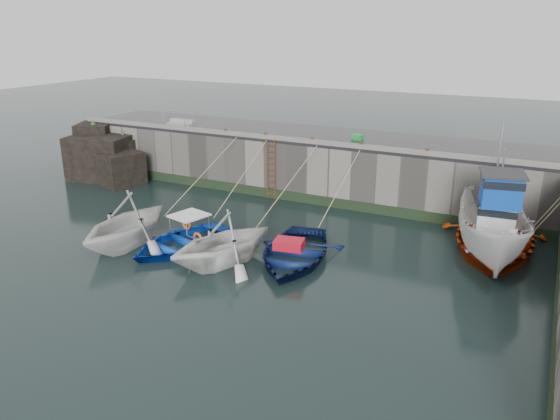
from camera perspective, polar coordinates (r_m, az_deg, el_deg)
The scene contains 25 objects.
ground at distance 20.58m, azimuth -8.89°, elevation -7.03°, with size 120.00×120.00×0.00m, color black.
quay_back at distance 30.45m, azimuth 4.68°, elevation 4.76°, with size 30.00×5.00×3.00m, color slate.
road_back at distance 30.10m, azimuth 4.76°, elevation 7.67°, with size 30.00×5.00×0.16m, color black.
kerb_back at distance 27.95m, azimuth 2.93°, elevation 7.21°, with size 30.00×0.30×0.20m, color slate.
algae_back at distance 28.54m, azimuth 2.68°, elevation 1.22°, with size 30.00×0.08×0.50m, color black.
algae_right at distance 19.46m, azimuth 26.81°, elevation -9.79°, with size 0.08×15.00×0.50m, color black.
rock_outcrop at distance 34.77m, azimuth -17.79°, elevation 5.29°, with size 5.85×4.24×3.41m.
ladder at distance 28.97m, azimuth -0.94°, elevation 4.27°, with size 0.51×0.08×3.20m.
boat_near_white at distance 24.15m, azimuth -15.59°, elevation -3.50°, with size 4.26×4.94×2.60m, color silver.
boat_near_white_rope at distance 28.20m, azimuth -8.10°, elevation 0.28°, with size 0.04×6.66×3.10m, color tan, non-canonical shape.
boat_near_blue at distance 23.38m, azimuth -10.26°, elevation -3.84°, with size 3.46×4.85×1.00m, color #0C3DB6.
boat_near_blue_rope at distance 27.38m, azimuth -3.83°, elevation -0.14°, with size 0.04×5.93×3.10m, color tan, non-canonical shape.
boat_near_blacktrim at distance 21.65m, azimuth -5.97°, elevation -5.53°, with size 3.98×4.61×2.43m, color silver.
boat_near_blacktrim_rope at distance 26.04m, azimuth 0.47°, elevation -1.11°, with size 0.04×6.45×3.10m, color tan, non-canonical shape.
boat_near_navy at distance 21.87m, azimuth 1.44°, elevation -5.17°, with size 3.80×5.32×1.10m, color #0B1746.
boat_near_navy_rope at distance 25.86m, azimuth 5.88°, elevation -1.37°, with size 0.04×5.04×3.10m, color tan, non-canonical shape.
boat_far_white at distance 23.35m, azimuth 21.40°, elevation -1.93°, with size 4.00×7.40×5.71m.
boat_far_orange at distance 24.25m, azimuth 21.39°, elevation -2.92°, with size 5.32×7.08×4.39m.
fish_crate at distance 29.00m, azimuth 8.10°, elevation 7.55°, with size 0.55×0.38×0.27m, color #1A9132.
railing at distance 33.26m, azimuth -10.35°, elevation 9.00°, with size 1.60×1.05×1.00m.
bollard_a at distance 30.35m, azimuth -5.73°, elevation 8.16°, with size 0.18×0.18×0.28m, color #3F1E0F.
bollard_b at distance 29.10m, azimuth -1.53°, elevation 7.78°, with size 0.18×0.18×0.28m, color #3F1E0F.
bollard_c at distance 27.95m, azimuth 3.39°, elevation 7.29°, with size 0.18×0.18×0.28m, color #3F1E0F.
bollard_d at distance 27.05m, azimuth 8.48°, elevation 6.72°, with size 0.18×0.18×0.28m, color #3F1E0F.
bollard_e at distance 26.25m, azimuth 15.14°, elevation 5.90°, with size 0.18×0.18×0.28m, color #3F1E0F.
Camera 1 is at (11.05, -14.88, 8.94)m, focal length 35.00 mm.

